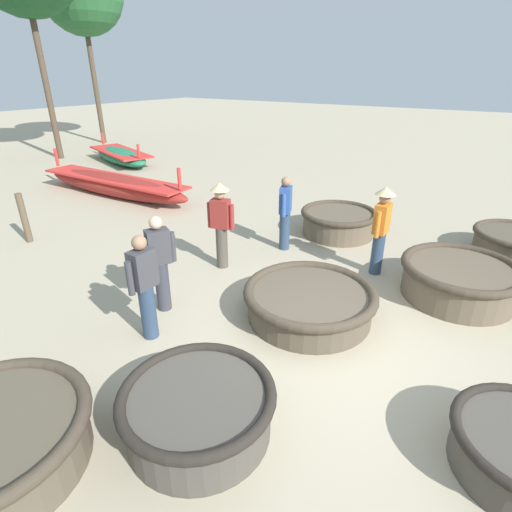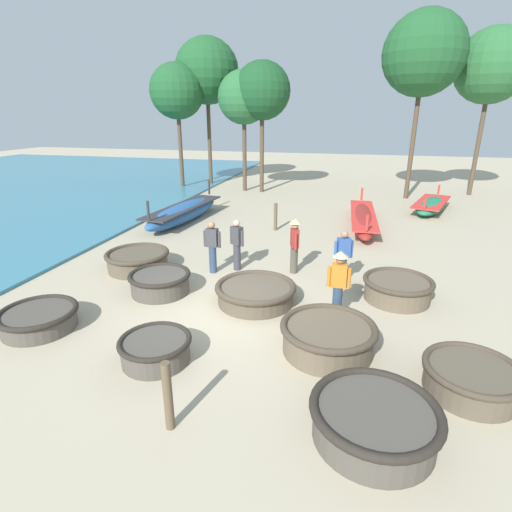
{
  "view_description": "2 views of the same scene",
  "coord_description": "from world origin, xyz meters",
  "px_view_note": "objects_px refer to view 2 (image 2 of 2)",
  "views": [
    {
      "loc": [
        -4.28,
        -1.63,
        3.5
      ],
      "look_at": [
        -0.01,
        1.24,
        1.1
      ],
      "focal_mm": 28.0,
      "sensor_mm": 36.0,
      "label": 1
    },
    {
      "loc": [
        2.75,
        -8.22,
        4.54
      ],
      "look_at": [
        0.22,
        1.98,
        0.74
      ],
      "focal_mm": 28.0,
      "sensor_mm": 36.0,
      "label": 2
    }
  ],
  "objects_px": {
    "fisherman_hauling": "(339,281)",
    "coracle_front_right": "(39,318)",
    "coracle_weathered": "(472,378)",
    "tree_center": "(244,98)",
    "coracle_upturned": "(374,420)",
    "fisherman_standing_right": "(343,257)",
    "long_boat_white_hull": "(431,205)",
    "long_boat_blue_hull": "(184,212)",
    "tree_leftmost": "(492,66)",
    "fisherman_standing_left": "(295,242)",
    "coracle_far_right": "(138,260)",
    "tree_tall_back": "(177,92)",
    "tree_rightmost": "(207,71)",
    "tree_right_mid": "(262,91)",
    "coracle_beside_post": "(160,282)",
    "coracle_tilted": "(156,348)",
    "fisherman_with_hat": "(237,244)",
    "fisherman_by_coracle": "(212,246)",
    "coracle_front_left": "(256,292)",
    "coracle_nearest": "(328,337)",
    "coracle_center": "(398,288)",
    "long_boat_red_hull": "(363,219)",
    "tree_left_mid": "(424,54)",
    "mooring_post_mid_beach": "(168,396)"
  },
  "relations": [
    {
      "from": "fisherman_with_hat",
      "to": "tree_left_mid",
      "type": "bearing_deg",
      "value": 64.16
    },
    {
      "from": "fisherman_hauling",
      "to": "tree_center",
      "type": "relative_size",
      "value": 0.24
    },
    {
      "from": "coracle_upturned",
      "to": "fisherman_standing_right",
      "type": "bearing_deg",
      "value": 97.27
    },
    {
      "from": "fisherman_standing_right",
      "to": "fisherman_hauling",
      "type": "distance_m",
      "value": 2.01
    },
    {
      "from": "coracle_weathered",
      "to": "tree_center",
      "type": "distance_m",
      "value": 19.94
    },
    {
      "from": "coracle_far_right",
      "to": "tree_right_mid",
      "type": "distance_m",
      "value": 14.33
    },
    {
      "from": "coracle_beside_post",
      "to": "long_boat_red_hull",
      "type": "height_order",
      "value": "long_boat_red_hull"
    },
    {
      "from": "coracle_center",
      "to": "long_boat_red_hull",
      "type": "xyz_separation_m",
      "value": [
        -0.83,
        6.97,
        0.02
      ]
    },
    {
      "from": "long_boat_red_hull",
      "to": "tree_leftmost",
      "type": "distance_m",
      "value": 12.35
    },
    {
      "from": "fisherman_by_coracle",
      "to": "tree_tall_back",
      "type": "xyz_separation_m",
      "value": [
        -6.73,
        13.07,
        4.85
      ]
    },
    {
      "from": "long_boat_white_hull",
      "to": "coracle_far_right",
      "type": "bearing_deg",
      "value": -133.72
    },
    {
      "from": "long_boat_blue_hull",
      "to": "tree_right_mid",
      "type": "xyz_separation_m",
      "value": [
        1.74,
        7.62,
        5.24
      ]
    },
    {
      "from": "long_boat_red_hull",
      "to": "coracle_tilted",
      "type": "bearing_deg",
      "value": -109.69
    },
    {
      "from": "long_boat_red_hull",
      "to": "fisherman_hauling",
      "type": "height_order",
      "value": "fisherman_hauling"
    },
    {
      "from": "coracle_front_left",
      "to": "long_boat_blue_hull",
      "type": "relative_size",
      "value": 0.36
    },
    {
      "from": "long_boat_blue_hull",
      "to": "tree_left_mid",
      "type": "relative_size",
      "value": 0.62
    },
    {
      "from": "coracle_beside_post",
      "to": "coracle_center",
      "type": "relative_size",
      "value": 0.93
    },
    {
      "from": "coracle_front_right",
      "to": "coracle_center",
      "type": "bearing_deg",
      "value": 23.82
    },
    {
      "from": "fisherman_hauling",
      "to": "coracle_nearest",
      "type": "bearing_deg",
      "value": -93.83
    },
    {
      "from": "long_boat_blue_hull",
      "to": "tree_rightmost",
      "type": "height_order",
      "value": "tree_rightmost"
    },
    {
      "from": "fisherman_hauling",
      "to": "coracle_front_right",
      "type": "bearing_deg",
      "value": -162.06
    },
    {
      "from": "fisherman_with_hat",
      "to": "tree_leftmost",
      "type": "relative_size",
      "value": 0.18
    },
    {
      "from": "long_boat_white_hull",
      "to": "fisherman_standing_right",
      "type": "distance_m",
      "value": 10.76
    },
    {
      "from": "coracle_center",
      "to": "fisherman_hauling",
      "type": "xyz_separation_m",
      "value": [
        -1.45,
        -1.39,
        0.64
      ]
    },
    {
      "from": "long_boat_blue_hull",
      "to": "mooring_post_mid_beach",
      "type": "height_order",
      "value": "long_boat_blue_hull"
    },
    {
      "from": "coracle_center",
      "to": "mooring_post_mid_beach",
      "type": "bearing_deg",
      "value": -124.04
    },
    {
      "from": "tree_right_mid",
      "to": "tree_center",
      "type": "bearing_deg",
      "value": 173.29
    },
    {
      "from": "coracle_beside_post",
      "to": "coracle_tilted",
      "type": "height_order",
      "value": "coracle_beside_post"
    },
    {
      "from": "coracle_front_right",
      "to": "fisherman_by_coracle",
      "type": "bearing_deg",
      "value": 57.42
    },
    {
      "from": "tree_rightmost",
      "to": "coracle_weathered",
      "type": "bearing_deg",
      "value": -58.41
    },
    {
      "from": "tree_leftmost",
      "to": "tree_right_mid",
      "type": "xyz_separation_m",
      "value": [
        -11.97,
        -1.97,
        -1.17
      ]
    },
    {
      "from": "coracle_nearest",
      "to": "tree_right_mid",
      "type": "xyz_separation_m",
      "value": [
        -5.19,
        16.41,
        5.3
      ]
    },
    {
      "from": "coracle_tilted",
      "to": "coracle_far_right",
      "type": "bearing_deg",
      "value": 123.25
    },
    {
      "from": "fisherman_hauling",
      "to": "tree_tall_back",
      "type": "bearing_deg",
      "value": 124.8
    },
    {
      "from": "coracle_weathered",
      "to": "coracle_front_right",
      "type": "bearing_deg",
      "value": 179.76
    },
    {
      "from": "tree_tall_back",
      "to": "mooring_post_mid_beach",
      "type": "bearing_deg",
      "value": -66.77
    },
    {
      "from": "tree_tall_back",
      "to": "tree_rightmost",
      "type": "bearing_deg",
      "value": 48.46
    },
    {
      "from": "coracle_front_right",
      "to": "tree_leftmost",
      "type": "bearing_deg",
      "value": 55.53
    },
    {
      "from": "coracle_front_right",
      "to": "tree_rightmost",
      "type": "height_order",
      "value": "tree_rightmost"
    },
    {
      "from": "coracle_front_left",
      "to": "tree_leftmost",
      "type": "height_order",
      "value": "tree_leftmost"
    },
    {
      "from": "mooring_post_mid_beach",
      "to": "tree_right_mid",
      "type": "distance_m",
      "value": 19.96
    },
    {
      "from": "coracle_front_right",
      "to": "long_boat_blue_hull",
      "type": "relative_size",
      "value": 0.29
    },
    {
      "from": "tree_tall_back",
      "to": "tree_leftmost",
      "type": "height_order",
      "value": "tree_leftmost"
    },
    {
      "from": "coracle_front_right",
      "to": "fisherman_standing_left",
      "type": "height_order",
      "value": "fisherman_standing_left"
    },
    {
      "from": "coracle_far_right",
      "to": "tree_left_mid",
      "type": "xyz_separation_m",
      "value": [
        9.05,
        13.32,
        6.95
      ]
    },
    {
      "from": "fisherman_standing_left",
      "to": "fisherman_with_hat",
      "type": "height_order",
      "value": "fisherman_standing_left"
    },
    {
      "from": "fisherman_hauling",
      "to": "fisherman_standing_right",
      "type": "bearing_deg",
      "value": 89.38
    },
    {
      "from": "coracle_beside_post",
      "to": "coracle_upturned",
      "type": "relative_size",
      "value": 0.85
    },
    {
      "from": "long_boat_white_hull",
      "to": "fisherman_by_coracle",
      "type": "height_order",
      "value": "fisherman_by_coracle"
    },
    {
      "from": "long_boat_blue_hull",
      "to": "tree_leftmost",
      "type": "height_order",
      "value": "tree_leftmost"
    }
  ]
}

